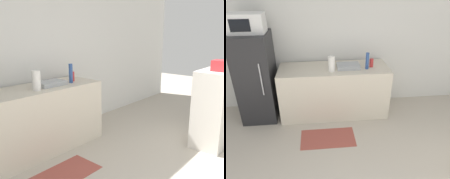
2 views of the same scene
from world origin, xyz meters
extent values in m
cube|color=silver|center=(0.00, 3.27, 1.30)|extent=(8.00, 0.06, 2.60)
cube|color=#232326|center=(-1.45, 2.88, 0.77)|extent=(0.58, 0.66, 1.53)
cylinder|color=#B7B7BC|center=(-1.29, 2.53, 0.88)|extent=(0.02, 0.02, 0.54)
cube|color=white|center=(-1.45, 2.88, 1.69)|extent=(0.54, 0.33, 0.30)
cube|color=black|center=(-1.50, 2.71, 1.69)|extent=(0.29, 0.01, 0.18)
cube|color=beige|center=(-0.12, 2.85, 0.45)|extent=(1.91, 0.70, 0.91)
cube|color=#9EA3A8|center=(0.13, 2.83, 0.94)|extent=(0.39, 0.29, 0.06)
cylinder|color=#2D4C8C|center=(0.44, 2.75, 1.05)|extent=(0.06, 0.06, 0.28)
cylinder|color=red|center=(0.53, 2.83, 0.98)|extent=(0.07, 0.07, 0.14)
cylinder|color=white|center=(-0.17, 2.70, 1.04)|extent=(0.11, 0.11, 0.26)
cube|color=#99473D|center=(-0.29, 2.09, 0.00)|extent=(0.87, 0.48, 0.01)
camera|label=1|loc=(-1.91, -0.06, 1.66)|focal=40.00mm
camera|label=2|loc=(-0.41, -0.66, 2.35)|focal=35.00mm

